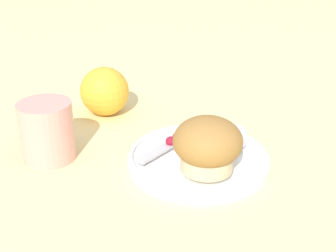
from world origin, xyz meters
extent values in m
plane|color=beige|center=(0.00, 0.00, 0.00)|extent=(3.00, 3.00, 0.00)
cylinder|color=white|center=(-0.01, 0.00, 0.01)|extent=(0.20, 0.20, 0.01)
torus|color=white|center=(-0.01, 0.00, 0.02)|extent=(0.20, 0.20, 0.01)
cylinder|color=beige|center=(-0.04, -0.03, 0.04)|extent=(0.07, 0.07, 0.03)
ellipsoid|color=olive|center=(-0.04, -0.03, 0.06)|extent=(0.09, 0.09, 0.06)
cylinder|color=silver|center=(0.04, -0.02, 0.03)|extent=(0.06, 0.06, 0.02)
cylinder|color=white|center=(0.04, -0.02, 0.03)|extent=(0.05, 0.05, 0.00)
sphere|color=maroon|center=(-0.02, 0.04, 0.03)|extent=(0.01, 0.01, 0.01)
sphere|color=maroon|center=(0.00, 0.04, 0.03)|extent=(0.01, 0.01, 0.01)
cube|color=#B7B7BC|center=(-0.01, 0.04, 0.02)|extent=(0.16, 0.02, 0.00)
sphere|color=#F4A82D|center=(0.05, 0.23, 0.04)|extent=(0.09, 0.09, 0.09)
cylinder|color=#E5998C|center=(-0.12, 0.19, 0.04)|extent=(0.08, 0.08, 0.09)
camera|label=1|loc=(-0.52, -0.31, 0.34)|focal=50.00mm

